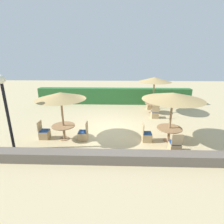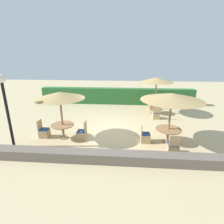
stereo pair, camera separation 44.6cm
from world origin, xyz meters
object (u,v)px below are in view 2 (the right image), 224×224
object	(u,v)px
lamp_post	(5,97)
patio_chair_back_right_south	(156,115)
patio_chair_front_right_south	(173,148)
round_table_front_right	(168,131)
parasol_back_right	(157,80)
parasol_front_left	(60,95)
round_table_front_left	(63,127)
patio_chair_front_left_east	(82,134)
patio_chair_front_left_west	(44,132)
round_table_back_right	(155,106)
parasol_front_right	(172,97)
patio_chair_back_right_north	(152,106)
patio_chair_front_right_west	(145,137)

from	to	relation	value
lamp_post	patio_chair_back_right_south	world-z (taller)	lamp_post
patio_chair_front_right_south	round_table_front_right	bearing A→B (deg)	89.35
parasol_back_right	parasol_front_left	distance (m)	6.80
round_table_front_left	patio_chair_front_left_east	size ratio (longest dim) A/B	1.22
round_table_front_right	patio_chair_front_left_west	bearing A→B (deg)	179.25
lamp_post	round_table_back_right	bearing A→B (deg)	36.85
lamp_post	patio_chair_front_right_south	distance (m)	7.49
patio_chair_front_left_east	round_table_front_right	distance (m)	4.24
parasol_front_left	parasol_front_right	xyz separation A→B (m)	(5.21, -0.05, 0.04)
lamp_post	patio_chair_back_right_north	distance (m)	9.86
parasol_front_left	patio_chair_front_right_south	size ratio (longest dim) A/B	2.59
patio_chair_back_right_south	parasol_front_right	distance (m)	3.90
lamp_post	parasol_back_right	distance (m)	9.03
parasol_back_right	parasol_front_right	size ratio (longest dim) A/B	0.92
round_table_back_right	patio_chair_front_right_west	xyz separation A→B (m)	(-1.11, -4.45, -0.33)
patio_chair_back_right_north	patio_chair_front_right_west	bearing A→B (deg)	78.52
patio_chair_front_left_east	patio_chair_front_right_west	distance (m)	3.14
patio_chair_front_left_west	round_table_front_right	xyz separation A→B (m)	(6.24, -0.08, 0.31)
round_table_back_right	patio_chair_front_left_west	distance (m)	7.61
patio_chair_back_right_south	patio_chair_front_right_west	distance (m)	3.56
patio_chair_front_left_west	parasol_front_right	world-z (taller)	parasol_front_right
parasol_back_right	patio_chair_back_right_north	xyz separation A→B (m)	(-0.01, 0.97, -2.16)
patio_chair_back_right_north	round_table_front_left	world-z (taller)	patio_chair_back_right_north
round_table_front_left	patio_chair_front_right_west	xyz separation A→B (m)	(4.12, -0.09, -0.33)
patio_chair_back_right_north	parasol_front_left	world-z (taller)	parasol_front_left
parasol_front_left	patio_chair_front_left_west	world-z (taller)	parasol_front_left
round_table_back_right	patio_chair_front_right_west	world-z (taller)	patio_chair_front_right_west
parasol_front_right	round_table_back_right	bearing A→B (deg)	89.79
patio_chair_back_right_north	round_table_front_right	world-z (taller)	patio_chair_back_right_north
patio_chair_front_right_south	patio_chair_back_right_south	bearing A→B (deg)	90.07
patio_chair_front_left_east	round_table_front_right	bearing A→B (deg)	-90.25
parasol_back_right	patio_chair_front_left_east	bearing A→B (deg)	-134.09
parasol_front_left	patio_chair_front_right_south	distance (m)	5.66
parasol_front_left	round_table_front_left	world-z (taller)	parasol_front_left
patio_chair_back_right_south	parasol_front_left	world-z (taller)	parasol_front_left
parasol_back_right	parasol_front_left	bearing A→B (deg)	-140.20
round_table_front_left	patio_chair_front_right_south	xyz separation A→B (m)	(5.20, -1.08, -0.33)
patio_chair_front_right_south	parasol_back_right	bearing A→B (deg)	89.71
parasol_front_left	round_table_front_right	xyz separation A→B (m)	(5.21, -0.05, -1.66)
round_table_back_right	patio_chair_front_right_south	size ratio (longest dim) A/B	1.20
parasol_front_left	round_table_back_right	bearing A→B (deg)	39.80
patio_chair_back_right_south	patio_chair_front_left_west	size ratio (longest dim) A/B	1.00
patio_chair_front_right_south	patio_chair_front_left_west	bearing A→B (deg)	169.88
parasol_back_right	patio_chair_front_right_south	size ratio (longest dim) A/B	2.80
patio_chair_back_right_south	parasol_front_left	distance (m)	6.46
patio_chair_front_left_west	round_table_front_right	distance (m)	6.25
patio_chair_back_right_south	patio_chair_front_left_east	distance (m)	5.37
parasol_back_right	round_table_back_right	xyz separation A→B (m)	(-0.00, 0.00, -1.83)
lamp_post	patio_chair_back_right_south	bearing A→B (deg)	31.21
patio_chair_back_right_north	round_table_front_right	xyz separation A→B (m)	(-0.01, -5.37, 0.31)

